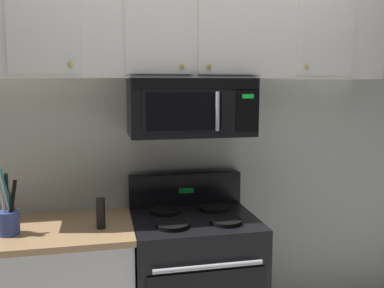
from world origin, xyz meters
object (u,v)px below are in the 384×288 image
(over_range_microwave, at_px, (190,107))
(utensil_crock_blue, at_px, (8,217))
(stove_range, at_px, (194,284))
(pepper_mill, at_px, (101,213))

(over_range_microwave, height_order, utensil_crock_blue, over_range_microwave)
(stove_range, relative_size, pepper_mill, 6.40)
(pepper_mill, bearing_deg, utensil_crock_blue, 179.59)
(utensil_crock_blue, bearing_deg, over_range_microwave, 10.09)
(over_range_microwave, distance_m, utensil_crock_blue, 1.21)
(stove_range, height_order, utensil_crock_blue, utensil_crock_blue)
(stove_range, bearing_deg, pepper_mill, -172.48)
(stove_range, height_order, pepper_mill, stove_range)
(pepper_mill, bearing_deg, stove_range, 7.52)
(utensil_crock_blue, xyz_separation_m, pepper_mill, (0.49, -0.00, -0.01))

